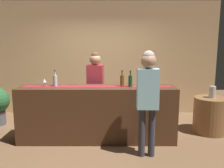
{
  "coord_description": "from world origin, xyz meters",
  "views": [
    {
      "loc": [
        0.28,
        -4.32,
        1.83
      ],
      "look_at": [
        0.28,
        0.0,
        1.09
      ],
      "focal_mm": 37.99,
      "sensor_mm": 36.0,
      "label": 1
    }
  ],
  "objects_px": {
    "round_side_table": "(210,115)",
    "wine_glass_near_customer": "(44,81)",
    "wine_bottle_green": "(130,81)",
    "wine_bottle_amber": "(122,81)",
    "wine_bottle_clear": "(55,80)",
    "customer_sipping": "(148,92)",
    "vase_on_side_table": "(212,92)",
    "bartender": "(95,82)",
    "wine_glass_mid_counter": "(153,80)"
  },
  "relations": [
    {
      "from": "wine_bottle_green",
      "to": "wine_glass_mid_counter",
      "type": "distance_m",
      "value": 0.45
    },
    {
      "from": "bartender",
      "to": "customer_sipping",
      "type": "bearing_deg",
      "value": 135.02
    },
    {
      "from": "wine_bottle_clear",
      "to": "vase_on_side_table",
      "type": "distance_m",
      "value": 3.13
    },
    {
      "from": "wine_glass_near_customer",
      "to": "round_side_table",
      "type": "xyz_separation_m",
      "value": [
        3.3,
        0.36,
        -0.78
      ]
    },
    {
      "from": "wine_bottle_clear",
      "to": "round_side_table",
      "type": "bearing_deg",
      "value": 6.9
    },
    {
      "from": "wine_bottle_amber",
      "to": "wine_glass_mid_counter",
      "type": "distance_m",
      "value": 0.59
    },
    {
      "from": "wine_glass_near_customer",
      "to": "vase_on_side_table",
      "type": "height_order",
      "value": "wine_glass_near_customer"
    },
    {
      "from": "wine_bottle_clear",
      "to": "wine_bottle_amber",
      "type": "bearing_deg",
      "value": -1.02
    },
    {
      "from": "wine_bottle_clear",
      "to": "wine_glass_mid_counter",
      "type": "relative_size",
      "value": 2.1
    },
    {
      "from": "wine_bottle_amber",
      "to": "bartender",
      "type": "distance_m",
      "value": 0.8
    },
    {
      "from": "wine_bottle_clear",
      "to": "bartender",
      "type": "height_order",
      "value": "bartender"
    },
    {
      "from": "customer_sipping",
      "to": "wine_glass_near_customer",
      "type": "bearing_deg",
      "value": 160.12
    },
    {
      "from": "wine_bottle_clear",
      "to": "round_side_table",
      "type": "xyz_separation_m",
      "value": [
        3.09,
        0.37,
        -0.79
      ]
    },
    {
      "from": "wine_glass_near_customer",
      "to": "bartender",
      "type": "distance_m",
      "value": 1.07
    },
    {
      "from": "wine_bottle_amber",
      "to": "round_side_table",
      "type": "distance_m",
      "value": 2.05
    },
    {
      "from": "wine_bottle_amber",
      "to": "wine_bottle_green",
      "type": "xyz_separation_m",
      "value": [
        0.15,
        -0.04,
        0.0
      ]
    },
    {
      "from": "wine_bottle_green",
      "to": "customer_sipping",
      "type": "relative_size",
      "value": 0.18
    },
    {
      "from": "wine_bottle_clear",
      "to": "wine_bottle_green",
      "type": "bearing_deg",
      "value": -2.4
    },
    {
      "from": "bartender",
      "to": "customer_sipping",
      "type": "xyz_separation_m",
      "value": [
        0.91,
        -1.24,
        0.05
      ]
    },
    {
      "from": "wine_bottle_clear",
      "to": "customer_sipping",
      "type": "relative_size",
      "value": 0.18
    },
    {
      "from": "wine_bottle_clear",
      "to": "vase_on_side_table",
      "type": "bearing_deg",
      "value": 6.69
    },
    {
      "from": "customer_sipping",
      "to": "round_side_table",
      "type": "height_order",
      "value": "customer_sipping"
    },
    {
      "from": "wine_bottle_green",
      "to": "customer_sipping",
      "type": "height_order",
      "value": "customer_sipping"
    },
    {
      "from": "wine_glass_mid_counter",
      "to": "customer_sipping",
      "type": "relative_size",
      "value": 0.08
    },
    {
      "from": "wine_bottle_amber",
      "to": "wine_glass_near_customer",
      "type": "relative_size",
      "value": 2.1
    },
    {
      "from": "wine_bottle_amber",
      "to": "wine_bottle_clear",
      "type": "height_order",
      "value": "same"
    },
    {
      "from": "wine_glass_mid_counter",
      "to": "vase_on_side_table",
      "type": "xyz_separation_m",
      "value": [
        1.27,
        0.31,
        -0.29
      ]
    },
    {
      "from": "wine_bottle_amber",
      "to": "wine_bottle_green",
      "type": "relative_size",
      "value": 1.0
    },
    {
      "from": "wine_bottle_green",
      "to": "vase_on_side_table",
      "type": "bearing_deg",
      "value": 13.9
    },
    {
      "from": "wine_bottle_amber",
      "to": "wine_glass_mid_counter",
      "type": "relative_size",
      "value": 2.1
    },
    {
      "from": "bartender",
      "to": "customer_sipping",
      "type": "height_order",
      "value": "customer_sipping"
    },
    {
      "from": "wine_bottle_green",
      "to": "vase_on_side_table",
      "type": "height_order",
      "value": "wine_bottle_green"
    },
    {
      "from": "vase_on_side_table",
      "to": "wine_glass_near_customer",
      "type": "bearing_deg",
      "value": -173.9
    },
    {
      "from": "wine_bottle_green",
      "to": "wine_bottle_amber",
      "type": "bearing_deg",
      "value": 166.44
    },
    {
      "from": "wine_bottle_clear",
      "to": "wine_glass_near_customer",
      "type": "height_order",
      "value": "wine_bottle_clear"
    },
    {
      "from": "wine_bottle_clear",
      "to": "bartender",
      "type": "relative_size",
      "value": 0.18
    },
    {
      "from": "wine_bottle_clear",
      "to": "vase_on_side_table",
      "type": "relative_size",
      "value": 1.26
    },
    {
      "from": "round_side_table",
      "to": "wine_glass_near_customer",
      "type": "bearing_deg",
      "value": -173.7
    },
    {
      "from": "wine_bottle_clear",
      "to": "round_side_table",
      "type": "distance_m",
      "value": 3.21
    },
    {
      "from": "wine_bottle_green",
      "to": "wine_bottle_clear",
      "type": "bearing_deg",
      "value": 177.6
    },
    {
      "from": "vase_on_side_table",
      "to": "wine_bottle_amber",
      "type": "bearing_deg",
      "value": -168.25
    },
    {
      "from": "wine_glass_near_customer",
      "to": "vase_on_side_table",
      "type": "relative_size",
      "value": 0.6
    },
    {
      "from": "wine_bottle_clear",
      "to": "customer_sipping",
      "type": "bearing_deg",
      "value": -22.87
    },
    {
      "from": "wine_bottle_amber",
      "to": "wine_glass_near_customer",
      "type": "distance_m",
      "value": 1.45
    },
    {
      "from": "round_side_table",
      "to": "wine_bottle_green",
      "type": "bearing_deg",
      "value": -165.73
    },
    {
      "from": "bartender",
      "to": "wine_glass_mid_counter",
      "type": "bearing_deg",
      "value": 164.36
    },
    {
      "from": "vase_on_side_table",
      "to": "wine_glass_mid_counter",
      "type": "bearing_deg",
      "value": -166.28
    },
    {
      "from": "wine_bottle_green",
      "to": "round_side_table",
      "type": "distance_m",
      "value": 1.92
    },
    {
      "from": "wine_bottle_amber",
      "to": "bartender",
      "type": "bearing_deg",
      "value": 132.77
    },
    {
      "from": "bartender",
      "to": "round_side_table",
      "type": "bearing_deg",
      "value": -175.72
    }
  ]
}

